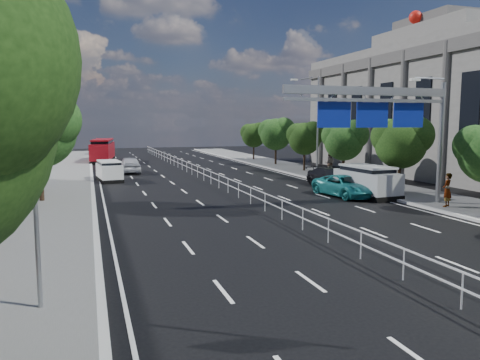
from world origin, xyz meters
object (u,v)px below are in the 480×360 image
overhead_gantry (385,109)px  pedestrian_b (329,163)px  red_bus (103,150)px  parked_car_teal (345,186)px  white_minivan (109,171)px  near_car_dark (97,150)px  near_car_silver (130,165)px  parked_car_dark (330,177)px  pedestrian_a (447,190)px  silver_minivan (367,181)px  toilet_sign (15,201)px

overhead_gantry → pedestrian_b: (5.51, 16.25, -4.51)m
red_bus → parked_car_teal: size_ratio=1.91×
white_minivan → near_car_dark: size_ratio=0.87×
white_minivan → overhead_gantry: bearing=-57.6°
near_car_silver → parked_car_dark: size_ratio=0.96×
overhead_gantry → red_bus: overhead_gantry is taller
pedestrian_a → pedestrian_b: 17.81m
overhead_gantry → white_minivan: overhead_gantry is taller
silver_minivan → toilet_sign: bearing=-147.5°
pedestrian_a → pedestrian_b: (2.22, 17.67, -0.00)m
toilet_sign → silver_minivan: toilet_sign is taller
near_car_dark → pedestrian_b: 41.09m
near_car_silver → parked_car_dark: near_car_silver is taller
parked_car_dark → near_car_silver: bearing=130.8°
toilet_sign → parked_car_dark: (19.25, 19.00, -2.24)m
red_bus → parked_car_dark: red_bus is taller
near_car_silver → parked_car_dark: bearing=132.4°
parked_car_teal → parked_car_dark: size_ratio=1.04×
silver_minivan → pedestrian_b: size_ratio=2.65×
near_car_dark → pedestrian_a: bearing=114.4°
white_minivan → pedestrian_b: bearing=-10.9°
parked_car_teal → red_bus: bearing=106.1°
parked_car_teal → pedestrian_b: 13.04m
parked_car_teal → silver_minivan: bearing=-23.5°
overhead_gantry → pedestrian_a: bearing=-23.3°
toilet_sign → silver_minivan: bearing=36.0°
near_car_silver → pedestrian_b: size_ratio=2.45×
toilet_sign → overhead_gantry: (17.69, 10.05, 2.66)m
toilet_sign → parked_car_teal: toilet_sign is taller
silver_minivan → white_minivan: bearing=135.4°
near_car_silver → parked_car_dark: 20.24m
white_minivan → red_bus: bearing=83.3°
silver_minivan → pedestrian_a: (1.73, -5.36, 0.08)m
parked_car_dark → near_car_dark: bearing=108.7°
parked_car_dark → pedestrian_a: size_ratio=2.55×
toilet_sign → near_car_dark: (3.05, 62.12, -2.16)m
toilet_sign → red_bus: size_ratio=0.45×
red_bus → parked_car_teal: 36.96m
white_minivan → near_car_dark: 34.26m
parked_car_dark → toilet_sign: bearing=-137.3°
pedestrian_b → parked_car_dark: bearing=91.9°
toilet_sign → near_car_dark: 62.23m
near_car_silver → near_car_dark: 28.34m
red_bus → pedestrian_a: 43.48m
near_car_silver → pedestrian_a: 29.60m
silver_minivan → pedestrian_b: silver_minivan is taller
toilet_sign → parked_car_dark: bearing=44.6°
red_bus → near_car_silver: (2.09, -14.53, -0.67)m
near_car_silver → parked_car_teal: bearing=122.2°
red_bus → pedestrian_a: (17.53, -39.78, -0.37)m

